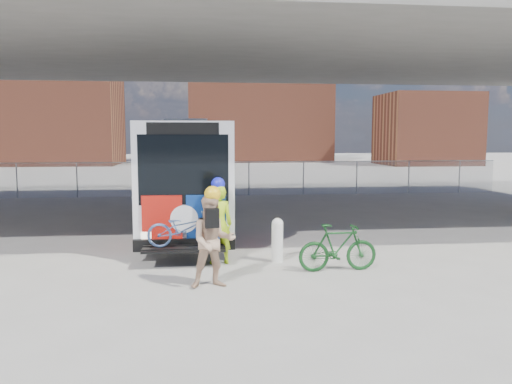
{
  "coord_description": "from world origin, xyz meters",
  "views": [
    {
      "loc": [
        -1.56,
        -14.74,
        3.15
      ],
      "look_at": [
        -0.03,
        -0.81,
        1.6
      ],
      "focal_mm": 35.0,
      "sensor_mm": 36.0,
      "label": 1
    }
  ],
  "objects": [
    {
      "name": "overpass",
      "position": [
        0.0,
        4.0,
        6.54
      ],
      "size": [
        40.0,
        16.0,
        7.95
      ],
      "color": "#605E59",
      "rests_on": "ground"
    },
    {
      "name": "bus",
      "position": [
        -2.0,
        3.82,
        2.11
      ],
      "size": [
        2.67,
        12.96,
        3.69
      ],
      "color": "silver",
      "rests_on": "ground"
    },
    {
      "name": "bike_parked",
      "position": [
        1.61,
        -3.53,
        0.56
      ],
      "size": [
        1.9,
        0.59,
        1.13
      ],
      "primitive_type": "imported",
      "rotation": [
        0.0,
        0.0,
        1.6
      ],
      "color": "#16461C",
      "rests_on": "ground"
    },
    {
      "name": "bollard",
      "position": [
        0.33,
        -2.5,
        0.6
      ],
      "size": [
        0.29,
        0.29,
        1.12
      ],
      "color": "silver",
      "rests_on": "ground"
    },
    {
      "name": "brick_buildings",
      "position": [
        1.23,
        48.23,
        5.42
      ],
      "size": [
        54.0,
        22.0,
        12.0
      ],
      "color": "brown",
      "rests_on": "ground"
    },
    {
      "name": "cyclist_hivis",
      "position": [
        -1.16,
        -2.5,
        1.04
      ],
      "size": [
        0.78,
        0.56,
        2.16
      ],
      "rotation": [
        0.0,
        0.0,
        3.28
      ],
      "color": "#B3DC17",
      "rests_on": "ground"
    },
    {
      "name": "cyclist_tan",
      "position": [
        -1.34,
        -4.49,
        1.01
      ],
      "size": [
        1.04,
        0.86,
        2.15
      ],
      "rotation": [
        0.0,
        0.0,
        0.14
      ],
      "color": "tan",
      "rests_on": "ground"
    },
    {
      "name": "ground",
      "position": [
        0.0,
        0.0,
        0.0
      ],
      "size": [
        160.0,
        160.0,
        0.0
      ],
      "primitive_type": "plane",
      "color": "#9E9991",
      "rests_on": "ground"
    },
    {
      "name": "chainlink_fence",
      "position": [
        0.0,
        12.0,
        1.42
      ],
      "size": [
        30.0,
        0.06,
        30.0
      ],
      "color": "gray",
      "rests_on": "ground"
    },
    {
      "name": "smokestack",
      "position": [
        14.0,
        55.0,
        12.5
      ],
      "size": [
        2.2,
        2.2,
        25.0
      ],
      "primitive_type": "cylinder",
      "color": "brown",
      "rests_on": "ground"
    }
  ]
}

